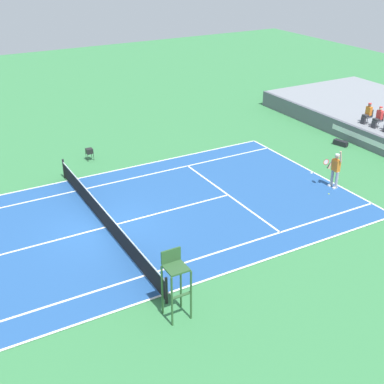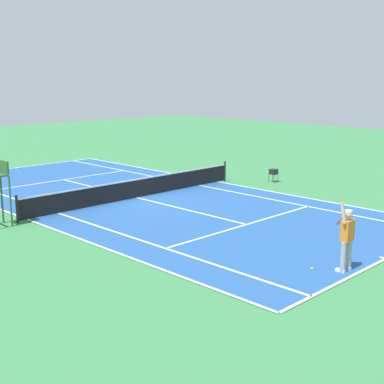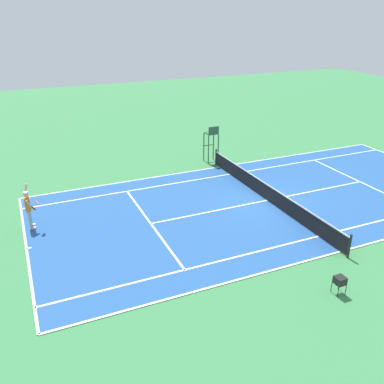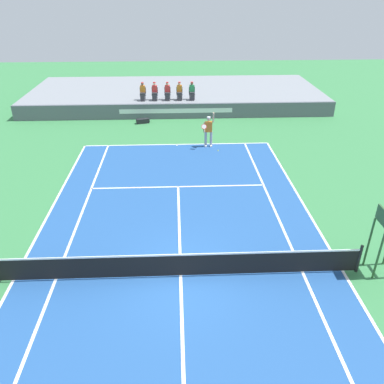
{
  "view_description": "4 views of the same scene",
  "coord_description": "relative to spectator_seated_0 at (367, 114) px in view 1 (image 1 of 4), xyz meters",
  "views": [
    {
      "loc": [
        18.84,
        -6.26,
        11.43
      ],
      "look_at": [
        0.56,
        4.04,
        1.0
      ],
      "focal_mm": 48.22,
      "sensor_mm": 36.0,
      "label": 1
    },
    {
      "loc": [
        15.2,
        18.74,
        5.42
      ],
      "look_at": [
        0.56,
        4.04,
        1.0
      ],
      "focal_mm": 50.21,
      "sensor_mm": 36.0,
      "label": 2
    },
    {
      "loc": [
        -16.51,
        11.54,
        9.26
      ],
      "look_at": [
        0.56,
        4.04,
        1.0
      ],
      "focal_mm": 38.87,
      "sensor_mm": 36.0,
      "label": 3
    },
    {
      "loc": [
        -0.07,
        -10.01,
        8.63
      ],
      "look_at": [
        0.56,
        4.04,
        1.0
      ],
      "focal_mm": 36.32,
      "sensor_mm": 36.0,
      "label": 4
    }
  ],
  "objects": [
    {
      "name": "spectator_seated_1",
      "position": [
        0.86,
        0.0,
        0.0
      ],
      "size": [
        0.44,
        0.6,
        1.27
      ],
      "color": "#474C56",
      "rests_on": "bleacher_platform"
    },
    {
      "name": "barrier_wall",
      "position": [
        2.37,
        -1.02,
        -1.14
      ],
      "size": [
        22.89,
        0.25,
        1.07
      ],
      "color": "#565B66",
      "rests_on": "ground"
    },
    {
      "name": "ball_hopper",
      "position": [
        -5.23,
        -16.09,
        -1.11
      ],
      "size": [
        0.36,
        0.36,
        0.7
      ],
      "color": "black",
      "rests_on": "ground"
    },
    {
      "name": "spectator_seated_0",
      "position": [
        0.0,
        0.0,
        0.0
      ],
      "size": [
        0.44,
        0.6,
        1.27
      ],
      "color": "#474C56",
      "rests_on": "bleacher_platform"
    },
    {
      "name": "net",
      "position": [
        2.37,
        -18.06,
        -1.16
      ],
      "size": [
        11.98,
        0.1,
        1.07
      ],
      "color": "black",
      "rests_on": "ground"
    },
    {
      "name": "tennis_player",
      "position": [
        4.22,
        -6.53,
        -0.68
      ],
      "size": [
        0.76,
        0.62,
        2.08
      ],
      "color": "#9E9EA3",
      "rests_on": "ground"
    },
    {
      "name": "umpire_chair",
      "position": [
        8.99,
        -18.06,
        -0.12
      ],
      "size": [
        0.77,
        0.77,
        2.44
      ],
      "color": "#2D562D",
      "rests_on": "ground"
    },
    {
      "name": "ground_plane",
      "position": [
        2.37,
        -18.06,
        -1.68
      ],
      "size": [
        80.0,
        80.0,
        0.0
      ],
      "primitive_type": "plane",
      "color": "#387F47"
    },
    {
      "name": "court",
      "position": [
        2.37,
        -18.06,
        -1.67
      ],
      "size": [
        11.08,
        23.88,
        0.03
      ],
      "color": "#235193",
      "rests_on": "ground"
    },
    {
      "name": "equipment_bag",
      "position": [
        0.05,
        -2.02,
        -1.52
      ],
      "size": [
        0.95,
        0.55,
        0.32
      ],
      "color": "black",
      "rests_on": "ground"
    },
    {
      "name": "tennis_ball",
      "position": [
        4.74,
        -7.28,
        -1.64
      ],
      "size": [
        0.07,
        0.07,
        0.07
      ],
      "primitive_type": "sphere",
      "color": "#D1E533",
      "rests_on": "ground"
    }
  ]
}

